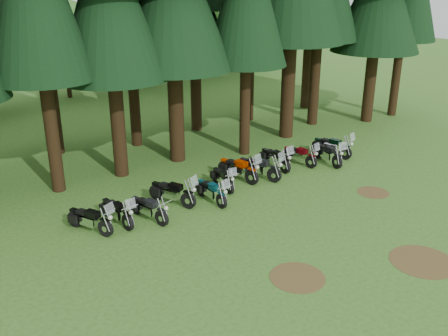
{
  "coord_description": "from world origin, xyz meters",
  "views": [
    {
      "loc": [
        -13.35,
        -11.14,
        9.1
      ],
      "look_at": [
        -0.4,
        5.0,
        1.0
      ],
      "focal_mm": 40.0,
      "sensor_mm": 36.0,
      "label": 1
    }
  ],
  "objects_px": {
    "motorcycle_4": "(212,192)",
    "motorcycle_11": "(332,147)",
    "motorcycle_8": "(275,159)",
    "motorcycle_2": "(148,209)",
    "motorcycle_3": "(172,193)",
    "motorcycle_0": "(90,220)",
    "motorcycle_9": "(299,156)",
    "motorcycle_1": "(117,212)",
    "motorcycle_5": "(223,179)",
    "motorcycle_6": "(238,170)",
    "motorcycle_10": "(328,154)",
    "motorcycle_7": "(259,168)"
  },
  "relations": [
    {
      "from": "motorcycle_0",
      "to": "motorcycle_11",
      "type": "relative_size",
      "value": 0.9
    },
    {
      "from": "motorcycle_2",
      "to": "motorcycle_8",
      "type": "relative_size",
      "value": 0.92
    },
    {
      "from": "motorcycle_3",
      "to": "motorcycle_10",
      "type": "distance_m",
      "value": 8.9
    },
    {
      "from": "motorcycle_0",
      "to": "motorcycle_9",
      "type": "distance_m",
      "value": 11.36
    },
    {
      "from": "motorcycle_5",
      "to": "motorcycle_9",
      "type": "relative_size",
      "value": 0.95
    },
    {
      "from": "motorcycle_4",
      "to": "motorcycle_2",
      "type": "bearing_deg",
      "value": 178.51
    },
    {
      "from": "motorcycle_1",
      "to": "motorcycle_8",
      "type": "relative_size",
      "value": 0.96
    },
    {
      "from": "motorcycle_3",
      "to": "motorcycle_7",
      "type": "xyz_separation_m",
      "value": [
        4.76,
        -0.18,
        0.01
      ]
    },
    {
      "from": "motorcycle_6",
      "to": "motorcycle_8",
      "type": "xyz_separation_m",
      "value": [
        2.41,
        -0.0,
        -0.03
      ]
    },
    {
      "from": "motorcycle_8",
      "to": "motorcycle_10",
      "type": "relative_size",
      "value": 1.01
    },
    {
      "from": "motorcycle_2",
      "to": "motorcycle_5",
      "type": "bearing_deg",
      "value": -1.77
    },
    {
      "from": "motorcycle_7",
      "to": "motorcycle_10",
      "type": "bearing_deg",
      "value": -26.16
    },
    {
      "from": "motorcycle_5",
      "to": "motorcycle_8",
      "type": "height_order",
      "value": "motorcycle_8"
    },
    {
      "from": "motorcycle_5",
      "to": "motorcycle_3",
      "type": "bearing_deg",
      "value": -167.21
    },
    {
      "from": "motorcycle_5",
      "to": "motorcycle_8",
      "type": "distance_m",
      "value": 3.58
    },
    {
      "from": "motorcycle_9",
      "to": "motorcycle_10",
      "type": "distance_m",
      "value": 1.48
    },
    {
      "from": "motorcycle_8",
      "to": "motorcycle_2",
      "type": "bearing_deg",
      "value": -167.6
    },
    {
      "from": "motorcycle_5",
      "to": "motorcycle_8",
      "type": "bearing_deg",
      "value": 17.6
    },
    {
      "from": "motorcycle_4",
      "to": "motorcycle_11",
      "type": "xyz_separation_m",
      "value": [
        8.48,
        0.57,
        0.05
      ]
    },
    {
      "from": "motorcycle_1",
      "to": "motorcycle_10",
      "type": "height_order",
      "value": "motorcycle_10"
    },
    {
      "from": "motorcycle_2",
      "to": "motorcycle_3",
      "type": "height_order",
      "value": "motorcycle_3"
    },
    {
      "from": "motorcycle_6",
      "to": "motorcycle_3",
      "type": "bearing_deg",
      "value": 175.28
    },
    {
      "from": "motorcycle_8",
      "to": "motorcycle_5",
      "type": "bearing_deg",
      "value": -169.54
    },
    {
      "from": "motorcycle_8",
      "to": "motorcycle_11",
      "type": "distance_m",
      "value": 3.66
    },
    {
      "from": "motorcycle_7",
      "to": "motorcycle_10",
      "type": "distance_m",
      "value": 4.16
    },
    {
      "from": "motorcycle_1",
      "to": "motorcycle_10",
      "type": "distance_m",
      "value": 11.51
    },
    {
      "from": "motorcycle_6",
      "to": "motorcycle_7",
      "type": "height_order",
      "value": "motorcycle_6"
    },
    {
      "from": "motorcycle_1",
      "to": "motorcycle_2",
      "type": "distance_m",
      "value": 1.21
    },
    {
      "from": "motorcycle_6",
      "to": "motorcycle_2",
      "type": "bearing_deg",
      "value": -179.41
    },
    {
      "from": "motorcycle_7",
      "to": "motorcycle_10",
      "type": "height_order",
      "value": "motorcycle_7"
    },
    {
      "from": "motorcycle_0",
      "to": "motorcycle_6",
      "type": "xyz_separation_m",
      "value": [
        7.6,
        0.38,
        0.05
      ]
    },
    {
      "from": "motorcycle_2",
      "to": "motorcycle_11",
      "type": "height_order",
      "value": "motorcycle_11"
    },
    {
      "from": "motorcycle_2",
      "to": "motorcycle_6",
      "type": "xyz_separation_m",
      "value": [
        5.39,
        0.91,
        0.07
      ]
    },
    {
      "from": "motorcycle_1",
      "to": "motorcycle_3",
      "type": "bearing_deg",
      "value": -0.44
    },
    {
      "from": "motorcycle_6",
      "to": "motorcycle_4",
      "type": "bearing_deg",
      "value": -163.85
    },
    {
      "from": "motorcycle_7",
      "to": "motorcycle_8",
      "type": "relative_size",
      "value": 1.04
    },
    {
      "from": "motorcycle_9",
      "to": "motorcycle_5",
      "type": "bearing_deg",
      "value": 173.54
    },
    {
      "from": "motorcycle_1",
      "to": "motorcycle_11",
      "type": "xyz_separation_m",
      "value": [
        12.52,
        -0.16,
        0.04
      ]
    },
    {
      "from": "motorcycle_1",
      "to": "motorcycle_9",
      "type": "distance_m",
      "value": 10.25
    },
    {
      "from": "motorcycle_11",
      "to": "motorcycle_8",
      "type": "bearing_deg",
      "value": 161.4
    },
    {
      "from": "motorcycle_7",
      "to": "motorcycle_4",
      "type": "bearing_deg",
      "value": 175.31
    },
    {
      "from": "motorcycle_0",
      "to": "motorcycle_7",
      "type": "xyz_separation_m",
      "value": [
        8.49,
        -0.09,
        0.05
      ]
    },
    {
      "from": "motorcycle_11",
      "to": "motorcycle_2",
      "type": "bearing_deg",
      "value": 172.2
    },
    {
      "from": "motorcycle_1",
      "to": "motorcycle_3",
      "type": "distance_m",
      "value": 2.63
    },
    {
      "from": "motorcycle_3",
      "to": "motorcycle_8",
      "type": "distance_m",
      "value": 6.28
    },
    {
      "from": "motorcycle_4",
      "to": "motorcycle_1",
      "type": "bearing_deg",
      "value": 172.87
    },
    {
      "from": "motorcycle_2",
      "to": "motorcycle_4",
      "type": "xyz_separation_m",
      "value": [
        2.94,
        -0.24,
        0.01
      ]
    },
    {
      "from": "motorcycle_2",
      "to": "motorcycle_6",
      "type": "bearing_deg",
      "value": -0.45
    },
    {
      "from": "motorcycle_3",
      "to": "motorcycle_7",
      "type": "bearing_deg",
      "value": -22.81
    },
    {
      "from": "motorcycle_1",
      "to": "motorcycle_5",
      "type": "distance_m",
      "value": 5.34
    }
  ]
}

